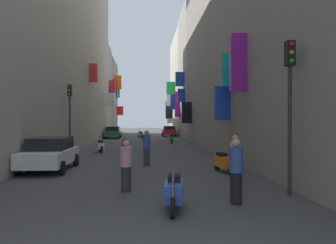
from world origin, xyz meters
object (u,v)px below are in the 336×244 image
at_px(parked_car_red, 169,131).
at_px(scooter_blue, 174,191).
at_px(scooter_green, 172,139).
at_px(pedestrian_crossing, 236,171).
at_px(parked_car_green, 113,132).
at_px(traffic_light_near_corner, 290,91).
at_px(scooter_black, 125,145).
at_px(scooter_white, 100,146).
at_px(pedestrian_near_right, 147,148).
at_px(pedestrian_near_left, 126,166).
at_px(scooter_silver, 140,135).
at_px(scooter_orange, 224,162).
at_px(pedestrian_mid_street, 235,159).
at_px(parked_car_white, 50,153).
at_px(traffic_light_far_corner, 70,108).

distance_m(parked_car_red, scooter_blue, 38.43).
relative_size(scooter_green, pedestrian_crossing, 1.05).
height_order(parked_car_green, traffic_light_near_corner, traffic_light_near_corner).
bearing_deg(parked_car_red, scooter_blue, -93.91).
height_order(scooter_black, scooter_white, same).
bearing_deg(pedestrian_near_right, pedestrian_crossing, -72.61).
bearing_deg(scooter_blue, pedestrian_near_left, 121.40).
distance_m(scooter_black, scooter_white, 1.93).
relative_size(scooter_silver, traffic_light_near_corner, 0.42).
distance_m(parked_car_green, pedestrian_near_left, 32.17).
bearing_deg(scooter_silver, scooter_orange, -81.73).
bearing_deg(pedestrian_near_right, scooter_blue, -85.26).
height_order(scooter_white, pedestrian_mid_street, pedestrian_mid_street).
bearing_deg(scooter_silver, pedestrian_crossing, -84.63).
relative_size(scooter_silver, scooter_black, 1.06).
height_order(parked_car_green, pedestrian_mid_street, pedestrian_mid_street).
height_order(parked_car_red, pedestrian_near_left, pedestrian_near_left).
relative_size(pedestrian_crossing, pedestrian_near_right, 0.99).
distance_m(parked_car_white, traffic_light_near_corner, 10.61).
height_order(parked_car_white, scooter_white, parked_car_white).
bearing_deg(parked_car_green, traffic_light_near_corner, -75.44).
xyz_separation_m(pedestrian_crossing, traffic_light_near_corner, (1.89, 0.87, 2.26)).
height_order(scooter_black, pedestrian_near_right, pedestrian_near_right).
distance_m(parked_car_green, pedestrian_near_right, 26.42).
bearing_deg(pedestrian_near_left, pedestrian_near_right, 83.54).
bearing_deg(scooter_silver, scooter_black, -92.79).
bearing_deg(pedestrian_mid_street, parked_car_red, 89.78).
xyz_separation_m(scooter_blue, traffic_light_far_corner, (-5.58, 13.01, 2.62)).
distance_m(parked_car_white, scooter_white, 8.47).
bearing_deg(parked_car_green, parked_car_white, -90.31).
relative_size(pedestrian_mid_street, traffic_light_far_corner, 0.38).
relative_size(scooter_green, scooter_blue, 0.97).
height_order(scooter_silver, pedestrian_mid_street, pedestrian_mid_street).
bearing_deg(scooter_white, scooter_silver, 82.18).
bearing_deg(pedestrian_crossing, scooter_black, 104.15).
height_order(parked_car_green, scooter_orange, parked_car_green).
bearing_deg(parked_car_white, pedestrian_near_right, 14.91).
height_order(parked_car_white, scooter_green, parked_car_white).
distance_m(pedestrian_near_right, traffic_light_far_corner, 7.29).
bearing_deg(parked_car_white, traffic_light_near_corner, -32.89).
bearing_deg(scooter_black, scooter_silver, 87.21).
height_order(scooter_green, scooter_black, same).
bearing_deg(pedestrian_mid_street, pedestrian_crossing, -105.02).
xyz_separation_m(parked_car_white, scooter_blue, (5.07, -6.91, -0.32)).
relative_size(scooter_black, scooter_white, 1.03).
xyz_separation_m(pedestrian_crossing, pedestrian_mid_street, (0.76, 2.83, -0.02)).
relative_size(scooter_blue, traffic_light_near_corner, 0.41).
relative_size(scooter_white, pedestrian_near_left, 1.09).
distance_m(scooter_green, pedestrian_crossing, 23.29).
height_order(parked_car_red, traffic_light_near_corner, traffic_light_near_corner).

